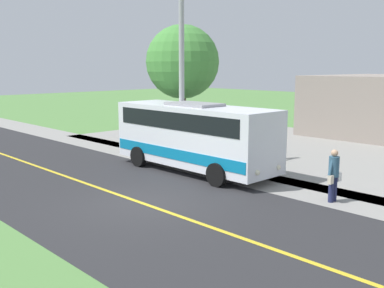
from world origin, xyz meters
name	(u,v)px	position (x,y,z in m)	size (l,w,h in m)	color
ground_plane	(142,203)	(0.00, 0.00, 0.00)	(120.00, 120.00, 0.00)	#548442
road_surface	(142,203)	(0.00, 0.00, 0.00)	(8.00, 100.00, 0.01)	#28282B
sidewalk	(244,177)	(-5.20, 0.00, 0.00)	(2.40, 100.00, 0.01)	gray
road_centre_line	(142,203)	(0.00, 0.00, 0.01)	(0.16, 100.00, 0.00)	gold
shuttle_bus_front	(194,134)	(-4.46, -2.14, 1.61)	(2.57, 7.84, 2.93)	white
pedestrian_with_bags	(334,174)	(-4.67, 4.22, 0.95)	(0.72, 0.34, 1.76)	#1E2347
street_light_pole	(180,64)	(-4.88, -3.50, 4.52)	(1.97, 0.24, 8.23)	#9E9EA3
tree_curbside	(182,62)	(-7.40, -6.04, 4.65)	(3.81, 3.81, 6.57)	brown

